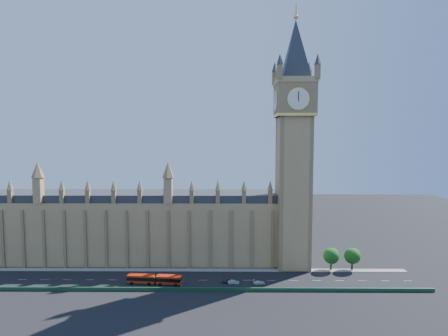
{
  "coord_description": "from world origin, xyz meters",
  "views": [
    {
      "loc": [
        12.42,
        -119.4,
        48.91
      ],
      "look_at": [
        11.38,
        10.0,
        38.9
      ],
      "focal_mm": 28.0,
      "sensor_mm": 36.0,
      "label": 1
    }
  ],
  "objects_px": {
    "red_bus": "(154,279)",
    "car_grey": "(229,280)",
    "car_silver": "(234,282)",
    "car_white": "(259,283)"
  },
  "relations": [
    {
      "from": "car_grey",
      "to": "car_white",
      "type": "bearing_deg",
      "value": -95.66
    },
    {
      "from": "car_grey",
      "to": "car_white",
      "type": "distance_m",
      "value": 10.53
    },
    {
      "from": "red_bus",
      "to": "car_silver",
      "type": "bearing_deg",
      "value": 5.57
    },
    {
      "from": "car_grey",
      "to": "car_silver",
      "type": "xyz_separation_m",
      "value": [
        1.75,
        -1.18,
        -0.17
      ]
    },
    {
      "from": "red_bus",
      "to": "car_grey",
      "type": "distance_m",
      "value": 25.49
    },
    {
      "from": "car_silver",
      "to": "car_white",
      "type": "xyz_separation_m",
      "value": [
        8.69,
        -0.15,
        -0.06
      ]
    },
    {
      "from": "car_white",
      "to": "red_bus",
      "type": "bearing_deg",
      "value": 85.19
    },
    {
      "from": "car_silver",
      "to": "car_white",
      "type": "bearing_deg",
      "value": -92.13
    },
    {
      "from": "car_white",
      "to": "car_grey",
      "type": "bearing_deg",
      "value": 77.74
    },
    {
      "from": "car_silver",
      "to": "car_white",
      "type": "height_order",
      "value": "car_silver"
    }
  ]
}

